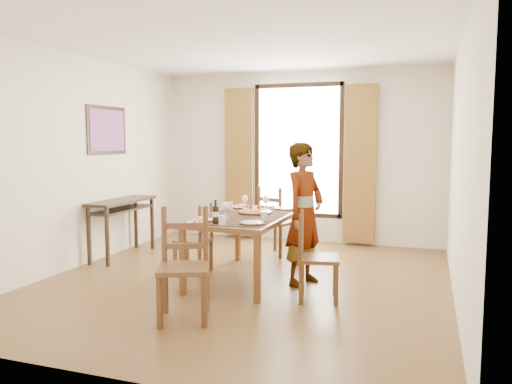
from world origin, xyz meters
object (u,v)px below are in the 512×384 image
(console_table, at_px, (122,208))
(dining_table, at_px, (246,220))
(man, at_px, (304,214))
(pasta_platter, at_px, (255,209))

(console_table, bearing_deg, dining_table, -13.41)
(man, distance_m, pasta_platter, 0.64)
(console_table, distance_m, pasta_platter, 2.10)
(console_table, height_order, dining_table, console_table)
(pasta_platter, bearing_deg, dining_table, -114.72)
(dining_table, relative_size, pasta_platter, 4.30)
(dining_table, distance_m, pasta_platter, 0.19)
(console_table, distance_m, man, 2.74)
(console_table, height_order, man, man)
(pasta_platter, bearing_deg, console_table, 170.51)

